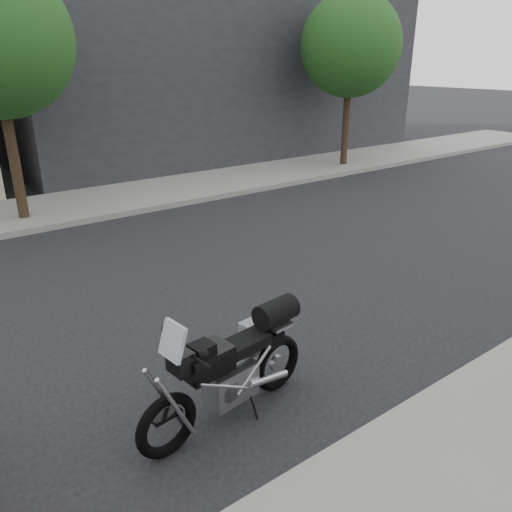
% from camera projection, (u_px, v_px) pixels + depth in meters
% --- Properties ---
extents(ground, '(120.00, 120.00, 0.00)m').
position_uv_depth(ground, '(230.00, 286.00, 8.82)').
color(ground, black).
rests_on(ground, ground).
extents(far_sidewalk, '(44.00, 3.00, 0.15)m').
position_uv_depth(far_sidewalk, '(98.00, 202.00, 13.65)').
color(far_sidewalk, gray).
rests_on(far_sidewalk, ground).
extents(far_building_dark, '(16.00, 11.00, 7.00)m').
position_uv_depth(far_building_dark, '(189.00, 64.00, 21.48)').
color(far_building_dark, '#27272C').
rests_on(far_building_dark, ground).
extents(street_tree_left, '(3.40, 3.40, 5.70)m').
position_uv_depth(street_tree_left, '(351.00, 46.00, 16.75)').
color(street_tree_left, '#352618').
rests_on(street_tree_left, far_sidewalk).
extents(motorcycle, '(2.28, 0.91, 1.44)m').
position_uv_depth(motorcycle, '(236.00, 364.00, 5.48)').
color(motorcycle, black).
rests_on(motorcycle, ground).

